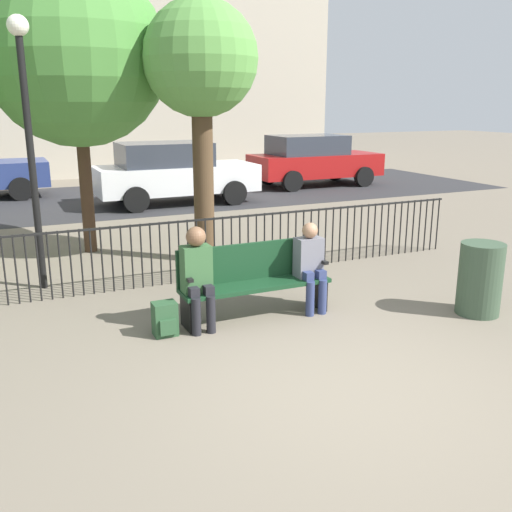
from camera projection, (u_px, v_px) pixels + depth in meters
ground_plane at (345, 388)px, 5.38m from camera, size 80.00×80.00×0.00m
park_bench at (253, 278)px, 7.11m from camera, size 1.91×0.45×0.92m
seated_person_0 at (198, 272)px, 6.63m from camera, size 0.34×0.39×1.24m
seated_person_1 at (310, 262)px, 7.25m from camera, size 0.34×0.39×1.16m
backpack at (165, 319)px, 6.57m from camera, size 0.27×0.25×0.40m
fence_railing at (206, 244)px, 8.58m from camera, size 9.01×0.03×0.95m
tree_1 at (201, 64)px, 8.94m from camera, size 1.82×1.82×4.20m
tree_2 at (76, 55)px, 9.50m from camera, size 3.05×3.05×4.91m
lamp_post at (27, 115)px, 7.69m from camera, size 0.28×0.28×3.72m
street_surface at (108, 199)px, 15.92m from camera, size 24.00×6.00×0.01m
parked_car_1 at (313, 160)px, 18.36m from camera, size 4.20×1.94×1.62m
parked_car_2 at (173, 172)px, 15.05m from camera, size 4.20×1.94×1.62m
trash_bin at (480, 279)px, 7.18m from camera, size 0.54×0.54×0.92m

